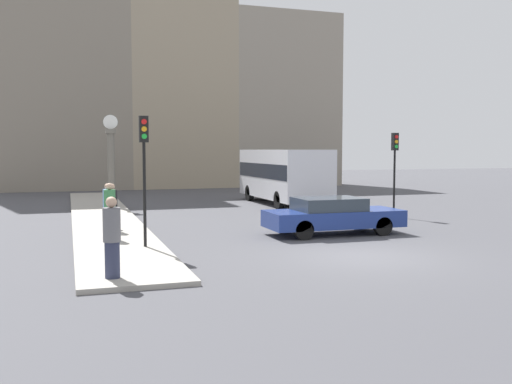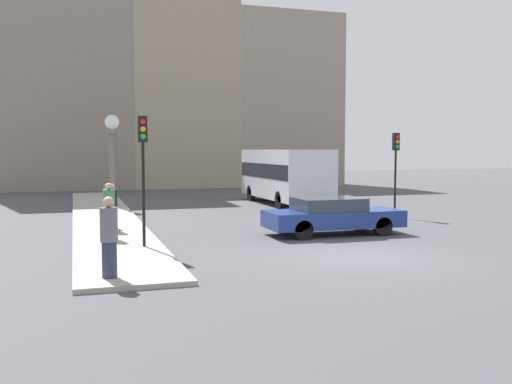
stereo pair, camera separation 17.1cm
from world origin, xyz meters
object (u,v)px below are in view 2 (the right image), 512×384
Objects in this scene: street_clock at (113,163)px; traffic_light_near at (143,153)px; pedestrian_black_jacket at (112,207)px; traffic_light_far at (396,157)px; bus_distant at (285,173)px; pedestrian_grey_jacket at (109,237)px; sedan_car at (332,215)px; pedestrian_green_hoodie at (109,211)px; pedestrian_blue_stripe at (108,205)px.

traffic_light_near is at bearing -89.74° from street_clock.
traffic_light_near reaches higher than pedestrian_black_jacket.
street_clock is at bearing 146.82° from traffic_light_far.
bus_distant is at bearing -2.41° from street_clock.
pedestrian_grey_jacket is at bearing -144.83° from traffic_light_far.
pedestrian_green_hoodie is at bearing 175.27° from sedan_car.
traffic_light_far is 12.29m from pedestrian_blue_stripe.
sedan_car is 7.04m from traffic_light_near.
pedestrian_blue_stripe is at bearing -142.08° from bus_distant.
street_clock is at bearing 85.98° from pedestrian_black_jacket.
traffic_light_far is 2.29× the size of pedestrian_blue_stripe.
bus_distant is 4.36× the size of pedestrian_grey_jacket.
traffic_light_near reaches higher than sedan_car.
bus_distant is 4.43× the size of pedestrian_green_hoodie.
pedestrian_green_hoodie is (-0.87, 1.80, -1.83)m from traffic_light_near.
pedestrian_black_jacket reaches higher than sedan_car.
sedan_car is at bearing -4.73° from pedestrian_green_hoodie.
traffic_light_near is 2.14× the size of pedestrian_green_hoodie.
traffic_light_near reaches higher than bus_distant.
pedestrian_black_jacket is at bearing -173.40° from traffic_light_far.
pedestrian_grey_jacket is 1.12× the size of pedestrian_blue_stripe.
bus_distant is 12.32m from pedestrian_blue_stripe.
bus_distant is 12.87m from pedestrian_black_jacket.
pedestrian_black_jacket is at bearing 85.95° from pedestrian_grey_jacket.
traffic_light_far is at bearing 14.56° from pedestrian_green_hoodie.
bus_distant is 4.75× the size of pedestrian_black_jacket.
pedestrian_blue_stripe is at bearing -95.05° from street_clock.
traffic_light_near reaches higher than pedestrian_green_hoodie.
traffic_light_near is 4.47m from pedestrian_grey_jacket.
traffic_light_near is at bearing -64.28° from pedestrian_green_hoodie.
bus_distant is 14.24m from pedestrian_green_hoodie.
pedestrian_green_hoodie is (-0.81, -10.68, -1.29)m from street_clock.
pedestrian_blue_stripe is (-12.16, -0.44, -1.71)m from traffic_light_far.
traffic_light_far reaches higher than pedestrian_black_jacket.
bus_distant is 2.14× the size of traffic_light_far.
pedestrian_green_hoodie reaches higher than sedan_car.
bus_distant is 15.09m from traffic_light_near.
traffic_light_near is at bearing -79.26° from pedestrian_black_jacket.
traffic_light_far reaches higher than bus_distant.
traffic_light_far is at bearing 6.60° from pedestrian_black_jacket.
bus_distant is 18.96m from pedestrian_grey_jacket.
sedan_car is 1.04× the size of street_clock.
traffic_light_near is 4.99m from pedestrian_blue_stripe.
pedestrian_grey_jacket is (-1.16, -16.38, -1.28)m from street_clock.
traffic_light_near is 2.30× the size of pedestrian_black_jacket.
sedan_car is 8.09m from pedestrian_blue_stripe.
pedestrian_grey_jacket is 1.09× the size of pedestrian_black_jacket.
traffic_light_far reaches higher than pedestrian_grey_jacket.
street_clock is 2.85× the size of pedestrian_blue_stripe.
bus_distant reaches higher than pedestrian_blue_stripe.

